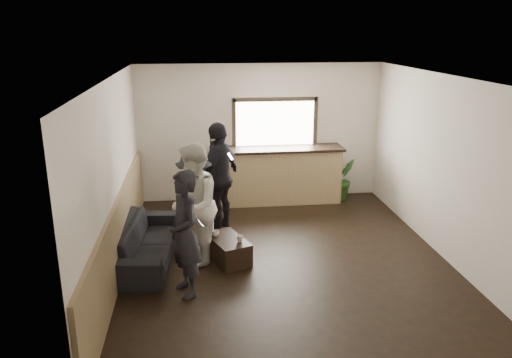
{
  "coord_description": "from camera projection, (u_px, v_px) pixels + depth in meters",
  "views": [
    {
      "loc": [
        -1.3,
        -7.01,
        3.48
      ],
      "look_at": [
        -0.4,
        0.4,
        1.2
      ],
      "focal_mm": 35.0,
      "sensor_mm": 36.0,
      "label": 1
    }
  ],
  "objects": [
    {
      "name": "room_shell",
      "position": [
        236.0,
        170.0,
        7.31
      ],
      "size": [
        5.01,
        6.01,
        2.8
      ],
      "color": "silver",
      "rests_on": "ground"
    },
    {
      "name": "person_c",
      "position": [
        195.0,
        198.0,
        8.19
      ],
      "size": [
        0.68,
        1.07,
        1.57
      ],
      "rotation": [
        0.0,
        0.0,
        -1.67
      ],
      "color": "black",
      "rests_on": "ground"
    },
    {
      "name": "bar_counter",
      "position": [
        276.0,
        172.0,
        10.23
      ],
      "size": [
        2.7,
        0.68,
        2.13
      ],
      "color": "tan",
      "rests_on": "ground"
    },
    {
      "name": "ground",
      "position": [
        284.0,
        259.0,
        7.83
      ],
      "size": [
        5.0,
        6.0,
        0.01
      ],
      "primitive_type": "cube",
      "color": "black"
    },
    {
      "name": "coffee_table",
      "position": [
        228.0,
        249.0,
        7.73
      ],
      "size": [
        0.72,
        0.93,
        0.36
      ],
      "primitive_type": "cube",
      "rotation": [
        0.0,
        0.0,
        0.37
      ],
      "color": "black",
      "rests_on": "ground"
    },
    {
      "name": "person_a",
      "position": [
        185.0,
        234.0,
        6.57
      ],
      "size": [
        0.62,
        0.74,
        1.74
      ],
      "rotation": [
        0.0,
        0.0,
        -1.2
      ],
      "color": "black",
      "rests_on": "ground"
    },
    {
      "name": "potted_plant",
      "position": [
        343.0,
        179.0,
        10.41
      ],
      "size": [
        0.58,
        0.51,
        0.89
      ],
      "primitive_type": "imported",
      "rotation": [
        0.0,
        0.0,
        0.27
      ],
      "color": "#2D6623",
      "rests_on": "ground"
    },
    {
      "name": "sofa",
      "position": [
        145.0,
        242.0,
        7.69
      ],
      "size": [
        1.03,
        2.17,
        0.61
      ],
      "primitive_type": "imported",
      "rotation": [
        0.0,
        0.0,
        1.47
      ],
      "color": "black",
      "rests_on": "ground"
    },
    {
      "name": "cup_b",
      "position": [
        240.0,
        239.0,
        7.55
      ],
      "size": [
        0.13,
        0.13,
        0.1
      ],
      "primitive_type": "imported",
      "rotation": [
        0.0,
        0.0,
        4.99
      ],
      "color": "silver",
      "rests_on": "coffee_table"
    },
    {
      "name": "person_d",
      "position": [
        220.0,
        177.0,
        8.74
      ],
      "size": [
        1.0,
        1.21,
        1.94
      ],
      "rotation": [
        0.0,
        0.0,
        -2.13
      ],
      "color": "black",
      "rests_on": "ground"
    },
    {
      "name": "person_b",
      "position": [
        194.0,
        205.0,
        7.44
      ],
      "size": [
        0.83,
        1.0,
        1.87
      ],
      "rotation": [
        0.0,
        0.0,
        -1.71
      ],
      "color": "silver",
      "rests_on": "ground"
    },
    {
      "name": "cup_a",
      "position": [
        216.0,
        234.0,
        7.74
      ],
      "size": [
        0.16,
        0.16,
        0.09
      ],
      "primitive_type": "imported",
      "rotation": [
        0.0,
        0.0,
        1.01
      ],
      "color": "silver",
      "rests_on": "coffee_table"
    }
  ]
}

